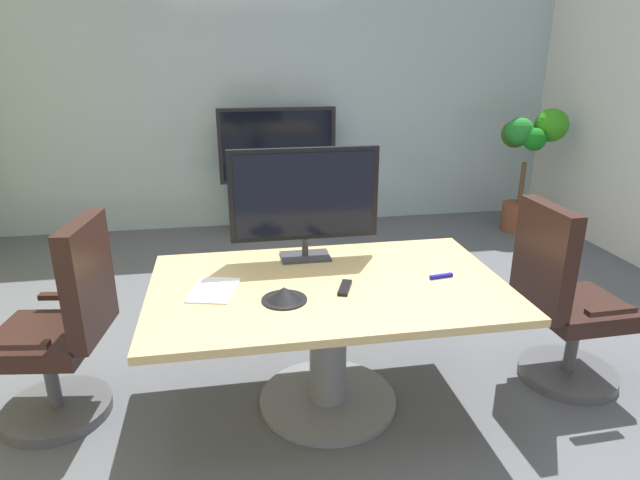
% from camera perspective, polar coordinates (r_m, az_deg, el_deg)
% --- Properties ---
extents(ground_plane, '(7.41, 7.41, 0.00)m').
position_cam_1_polar(ground_plane, '(3.29, 0.86, -14.92)').
color(ground_plane, '#515459').
extents(wall_back_glass_partition, '(6.30, 0.10, 2.91)m').
position_cam_1_polar(wall_back_glass_partition, '(5.90, -5.14, 15.57)').
color(wall_back_glass_partition, '#9EB2B7').
rests_on(wall_back_glass_partition, ground).
extents(conference_table, '(1.82, 1.12, 0.72)m').
position_cam_1_polar(conference_table, '(2.86, 0.88, -8.15)').
color(conference_table, tan).
rests_on(conference_table, ground).
extents(office_chair_left, '(0.62, 0.60, 1.09)m').
position_cam_1_polar(office_chair_left, '(3.10, -25.58, -9.51)').
color(office_chair_left, '#4C4C51').
rests_on(office_chair_left, ground).
extents(office_chair_right, '(0.60, 0.58, 1.09)m').
position_cam_1_polar(office_chair_right, '(3.38, 24.39, -6.85)').
color(office_chair_right, '#4C4C51').
rests_on(office_chair_right, ground).
extents(tv_monitor, '(0.84, 0.18, 0.64)m').
position_cam_1_polar(tv_monitor, '(3.01, -1.66, 4.54)').
color(tv_monitor, '#333338').
rests_on(tv_monitor, conference_table).
extents(wall_display_unit, '(1.20, 0.36, 1.31)m').
position_cam_1_polar(wall_display_unit, '(5.71, -4.42, 5.16)').
color(wall_display_unit, '#B7BABC').
rests_on(wall_display_unit, ground).
extents(potted_plant, '(0.63, 0.57, 1.30)m').
position_cam_1_polar(potted_plant, '(6.08, 21.23, 8.47)').
color(potted_plant, brown).
rests_on(potted_plant, ground).
extents(conference_phone, '(0.22, 0.22, 0.07)m').
position_cam_1_polar(conference_phone, '(2.59, -3.82, -5.80)').
color(conference_phone, black).
rests_on(conference_phone, conference_table).
extents(remote_control, '(0.11, 0.18, 0.02)m').
position_cam_1_polar(remote_control, '(2.71, 2.66, -5.07)').
color(remote_control, black).
rests_on(remote_control, conference_table).
extents(whiteboard_marker, '(0.13, 0.04, 0.02)m').
position_cam_1_polar(whiteboard_marker, '(2.91, 12.73, -3.75)').
color(whiteboard_marker, '#1919A5').
rests_on(whiteboard_marker, conference_table).
extents(paper_notepad, '(0.28, 0.34, 0.01)m').
position_cam_1_polar(paper_notepad, '(2.75, -11.18, -5.21)').
color(paper_notepad, white).
rests_on(paper_notepad, conference_table).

